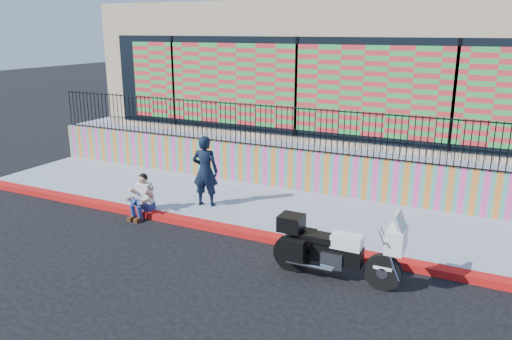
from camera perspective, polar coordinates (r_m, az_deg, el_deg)
The scene contains 10 objects.
ground at distance 11.44m, azimuth -3.42°, elevation -7.10°, with size 90.00×90.00×0.00m, color black.
red_curb at distance 11.41m, azimuth -3.42°, elevation -6.76°, with size 16.00×0.30×0.15m, color #B00C11.
sidewalk at distance 12.77m, azimuth 0.23°, elevation -4.21°, with size 16.00×3.00×0.15m, color #8D93A9.
mural_wall at distance 13.97m, azimuth 3.10°, elevation 0.22°, with size 16.00×0.20×1.10m, color #F74198.
metal_fence at distance 13.71m, azimuth 3.17°, elevation 4.86°, with size 15.80×0.04×1.20m, color black, non-canonical shape.
elevated_platform at distance 18.66m, azimuth 9.29°, elevation 3.79°, with size 16.00×10.00×1.25m, color #8D93A9.
storefront_building at distance 18.09m, azimuth 9.45°, elevation 11.81°, with size 14.00×8.06×4.00m.
police_motorcycle at distance 9.30m, azimuth 8.96°, elevation -8.75°, with size 2.37×0.78×1.47m.
police_officer at distance 12.47m, azimuth -5.82°, elevation -0.11°, with size 0.65×0.43×1.79m, color black.
seated_man at distance 12.44m, azimuth -13.03°, elevation -3.37°, with size 0.54×0.71×1.06m.
Camera 1 is at (5.25, -9.14, 4.46)m, focal length 35.00 mm.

